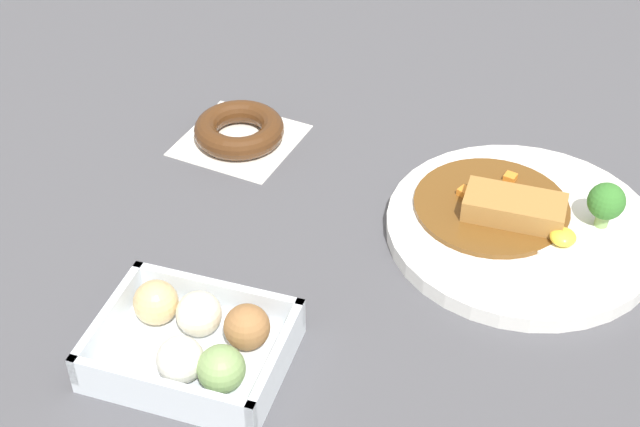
{
  "coord_description": "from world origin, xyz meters",
  "views": [
    {
      "loc": [
        -0.15,
        0.68,
        0.64
      ],
      "look_at": [
        0.08,
        -0.03,
        0.03
      ],
      "focal_mm": 51.6,
      "sensor_mm": 36.0,
      "label": 1
    }
  ],
  "objects": [
    {
      "name": "curry_plate",
      "position": [
        -0.12,
        -0.09,
        0.01
      ],
      "size": [
        0.29,
        0.29,
        0.07
      ],
      "color": "white",
      "rests_on": "ground_plane"
    },
    {
      "name": "chocolate_ring_donut",
      "position": [
        0.23,
        -0.17,
        0.01
      ],
      "size": [
        0.15,
        0.15,
        0.03
      ],
      "color": "white",
      "rests_on": "ground_plane"
    },
    {
      "name": "donut_box",
      "position": [
        0.14,
        0.17,
        0.02
      ],
      "size": [
        0.17,
        0.13,
        0.05
      ],
      "color": "silver",
      "rests_on": "ground_plane"
    },
    {
      "name": "ground_plane",
      "position": [
        0.0,
        0.0,
        0.0
      ],
      "size": [
        1.6,
        1.6,
        0.0
      ],
      "primitive_type": "plane",
      "color": "#4C4C51"
    }
  ]
}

